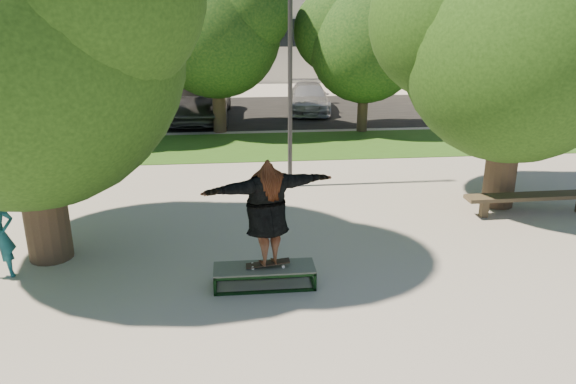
{
  "coord_description": "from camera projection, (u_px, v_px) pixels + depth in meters",
  "views": [
    {
      "loc": [
        -0.54,
        -9.6,
        4.87
      ],
      "look_at": [
        0.5,
        0.6,
        1.35
      ],
      "focal_mm": 35.0,
      "sensor_mm": 36.0,
      "label": 1
    }
  ],
  "objects": [
    {
      "name": "car_grey",
      "position": [
        197.0,
        100.0,
        23.93
      ],
      "size": [
        2.94,
        5.99,
        1.64
      ],
      "primitive_type": "imported",
      "rotation": [
        0.0,
        0.0,
        -0.04
      ],
      "color": "#515155",
      "rests_on": "asphalt_strip"
    },
    {
      "name": "grass_strip",
      "position": [
        277.0,
        146.0,
        19.7
      ],
      "size": [
        30.0,
        4.0,
        0.02
      ],
      "primitive_type": "cube",
      "color": "#294F16",
      "rests_on": "ground"
    },
    {
      "name": "ground",
      "position": [
        265.0,
        270.0,
        10.67
      ],
      "size": [
        120.0,
        120.0,
        0.0
      ],
      "primitive_type": "plane",
      "color": "gray",
      "rests_on": "ground"
    },
    {
      "name": "bg_tree_mid",
      "position": [
        214.0,
        24.0,
        20.62
      ],
      "size": [
        5.76,
        4.92,
        6.24
      ],
      "color": "#38281E",
      "rests_on": "ground"
    },
    {
      "name": "lamppost",
      "position": [
        290.0,
        70.0,
        14.44
      ],
      "size": [
        0.25,
        0.15,
        6.11
      ],
      "color": "#2D2D30",
      "rests_on": "ground"
    },
    {
      "name": "bg_tree_right",
      "position": [
        363.0,
        39.0,
        20.84
      ],
      "size": [
        5.04,
        4.31,
        5.43
      ],
      "color": "#38281E",
      "rests_on": "ground"
    },
    {
      "name": "skater_rig",
      "position": [
        267.0,
        213.0,
        9.64
      ],
      "size": [
        2.43,
        1.31,
        1.99
      ],
      "rotation": [
        0.0,
        0.0,
        3.44
      ],
      "color": "white",
      "rests_on": "grind_box"
    },
    {
      "name": "tree_right",
      "position": [
        513.0,
        36.0,
        12.8
      ],
      "size": [
        6.24,
        5.33,
        6.51
      ],
      "color": "#38281E",
      "rests_on": "ground"
    },
    {
      "name": "bg_tree_left",
      "position": [
        53.0,
        35.0,
        19.24
      ],
      "size": [
        5.28,
        4.51,
        5.77
      ],
      "color": "#38281E",
      "rests_on": "ground"
    },
    {
      "name": "car_silver_a",
      "position": [
        86.0,
        97.0,
        25.0
      ],
      "size": [
        2.13,
        4.66,
        1.55
      ],
      "primitive_type": "imported",
      "rotation": [
        0.0,
        0.0,
        -0.07
      ],
      "color": "#A9A9AE",
      "rests_on": "asphalt_strip"
    },
    {
      "name": "grind_box",
      "position": [
        264.0,
        276.0,
        10.03
      ],
      "size": [
        1.8,
        0.6,
        0.38
      ],
      "color": "black",
      "rests_on": "ground"
    },
    {
      "name": "asphalt_strip",
      "position": [
        243.0,
        112.0,
        25.72
      ],
      "size": [
        40.0,
        8.0,
        0.01
      ],
      "primitive_type": "cube",
      "color": "black",
      "rests_on": "ground"
    },
    {
      "name": "side_building",
      "position": [
        557.0,
        16.0,
        31.79
      ],
      "size": [
        15.0,
        10.0,
        8.0
      ],
      "primitive_type": "cube",
      "color": "beige",
      "rests_on": "ground"
    },
    {
      "name": "car_dark",
      "position": [
        181.0,
        101.0,
        23.84
      ],
      "size": [
        2.59,
        5.02,
        1.58
      ],
      "primitive_type": "imported",
      "rotation": [
        0.0,
        0.0,
        0.2
      ],
      "color": "black",
      "rests_on": "asphalt_strip"
    },
    {
      "name": "tree_left",
      "position": [
        14.0,
        27.0,
        9.85
      ],
      "size": [
        6.96,
        5.95,
        7.12
      ],
      "color": "#38281E",
      "rests_on": "ground"
    },
    {
      "name": "car_silver_b",
      "position": [
        309.0,
        98.0,
        25.61
      ],
      "size": [
        2.14,
        4.5,
        1.27
      ],
      "primitive_type": "imported",
      "rotation": [
        0.0,
        0.0,
        -0.08
      ],
      "color": "#BABABF",
      "rests_on": "asphalt_strip"
    },
    {
      "name": "bench",
      "position": [
        534.0,
        198.0,
        13.29
      ],
      "size": [
        3.35,
        0.51,
        0.51
      ],
      "rotation": [
        0.0,
        0.0,
        0.02
      ],
      "color": "#453A29",
      "rests_on": "ground"
    }
  ]
}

